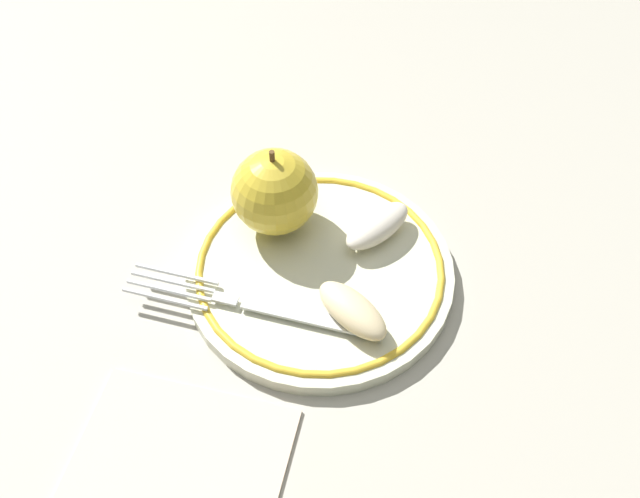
{
  "coord_description": "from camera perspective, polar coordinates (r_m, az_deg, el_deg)",
  "views": [
    {
      "loc": [
        -0.01,
        -0.33,
        0.46
      ],
      "look_at": [
        0.01,
        0.01,
        0.04
      ],
      "focal_mm": 40.0,
      "sensor_mm": 36.0,
      "label": 1
    }
  ],
  "objects": [
    {
      "name": "ground_plane",
      "position": [
        0.56,
        -0.89,
        -3.09
      ],
      "size": [
        2.0,
        2.0,
        0.0
      ],
      "primitive_type": "plane",
      "color": "#AEA89A"
    },
    {
      "name": "plate",
      "position": [
        0.56,
        0.0,
        -1.76
      ],
      "size": [
        0.21,
        0.21,
        0.02
      ],
      "color": "beige",
      "rests_on": "ground_plane"
    },
    {
      "name": "apple_red_whole",
      "position": [
        0.56,
        -3.65,
        4.58
      ],
      "size": [
        0.07,
        0.07,
        0.08
      ],
      "color": "gold",
      "rests_on": "plate"
    },
    {
      "name": "apple_slice_front",
      "position": [
        0.52,
        2.61,
        -4.93
      ],
      "size": [
        0.06,
        0.07,
        0.02
      ],
      "primitive_type": "ellipsoid",
      "rotation": [
        0.0,
        0.0,
        2.24
      ],
      "color": "beige",
      "rests_on": "plate"
    },
    {
      "name": "apple_slice_back",
      "position": [
        0.57,
        4.61,
        1.87
      ],
      "size": [
        0.07,
        0.06,
        0.02
      ],
      "primitive_type": "ellipsoid",
      "rotation": [
        0.0,
        0.0,
        0.66
      ],
      "color": "silver",
      "rests_on": "plate"
    },
    {
      "name": "fork",
      "position": [
        0.53,
        -5.05,
        -4.58
      ],
      "size": [
        0.19,
        0.08,
        0.0
      ],
      "rotation": [
        0.0,
        0.0,
        2.8
      ],
      "color": "silver",
      "rests_on": "plate"
    },
    {
      "name": "napkin_folded",
      "position": [
        0.49,
        -12.29,
        -18.89
      ],
      "size": [
        0.18,
        0.19,
        0.01
      ],
      "primitive_type": "cube",
      "rotation": [
        0.0,
        0.0,
        -0.3
      ],
      "color": "beige",
      "rests_on": "ground_plane"
    }
  ]
}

